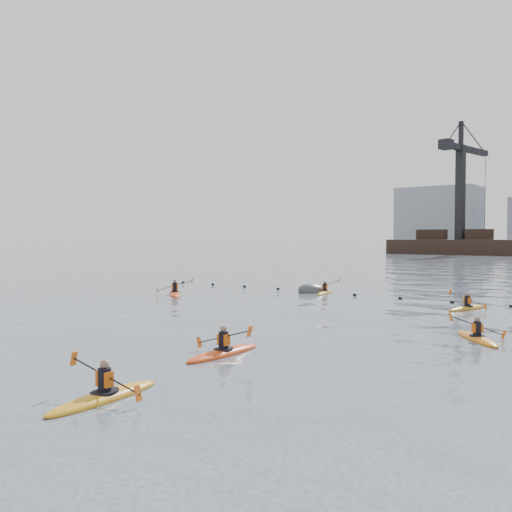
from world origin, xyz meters
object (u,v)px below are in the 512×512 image
object	(u,v)px
kayaker_3	(467,307)
mooring_buoy	(314,292)
kayaker_1	(105,395)
kayaker_0	(223,352)
kayaker_2	(175,293)
kayaker_4	(477,338)
kayaker_5	(325,292)

from	to	relation	value
kayaker_3	mooring_buoy	bearing A→B (deg)	-177.30
kayaker_1	mooring_buoy	size ratio (longest dim) A/B	1.47
kayaker_0	mooring_buoy	size ratio (longest dim) A/B	1.46
kayaker_0	kayaker_1	xyz separation A→B (m)	(0.90, -5.09, -0.00)
kayaker_0	mooring_buoy	world-z (taller)	kayaker_0
kayaker_2	kayaker_4	xyz separation A→B (m)	(19.29, -4.07, -0.01)
kayaker_3	mooring_buoy	xyz separation A→B (m)	(-10.44, 2.44, -0.09)
kayaker_1	mooring_buoy	world-z (taller)	kayaker_1
kayaker_0	kayaker_2	bearing A→B (deg)	140.76
kayaker_3	kayaker_5	world-z (taller)	kayaker_5
kayaker_5	mooring_buoy	distance (m)	0.84
kayaker_0	kayaker_4	bearing A→B (deg)	52.45
kayaker_4	kayaker_5	distance (m)	16.26
kayaker_0	mooring_buoy	bearing A→B (deg)	113.14
kayaker_1	kayaker_4	size ratio (longest dim) A/B	1.20
kayaker_5	kayaker_2	bearing A→B (deg)	-151.02
kayaker_0	kayaker_4	size ratio (longest dim) A/B	1.20
kayaker_4	mooring_buoy	xyz separation A→B (m)	(-13.13, 10.64, -0.09)
kayaker_1	kayaker_5	distance (m)	24.16
kayaker_2	kayaker_4	distance (m)	19.72
kayaker_4	mooring_buoy	bearing A→B (deg)	-78.13
kayaker_4	kayaker_5	xyz separation A→B (m)	(-12.29, 10.64, -0.00)
kayaker_2	kayaker_5	world-z (taller)	kayaker_2
kayaker_2	kayaker_3	size ratio (longest dim) A/B	0.98
mooring_buoy	kayaker_4	bearing A→B (deg)	-39.02
kayaker_3	kayaker_2	bearing A→B (deg)	-150.19
kayaker_5	kayaker_1	bearing A→B (deg)	-85.71
kayaker_0	kayaker_2	xyz separation A→B (m)	(-13.75, 11.26, 0.01)
kayaker_3	kayaker_5	distance (m)	9.91
kayaker_4	kayaker_5	size ratio (longest dim) A/B	0.92
mooring_buoy	kayaker_5	bearing A→B (deg)	-0.47
kayaker_1	kayaker_4	xyz separation A→B (m)	(4.65, 12.28, -0.01)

